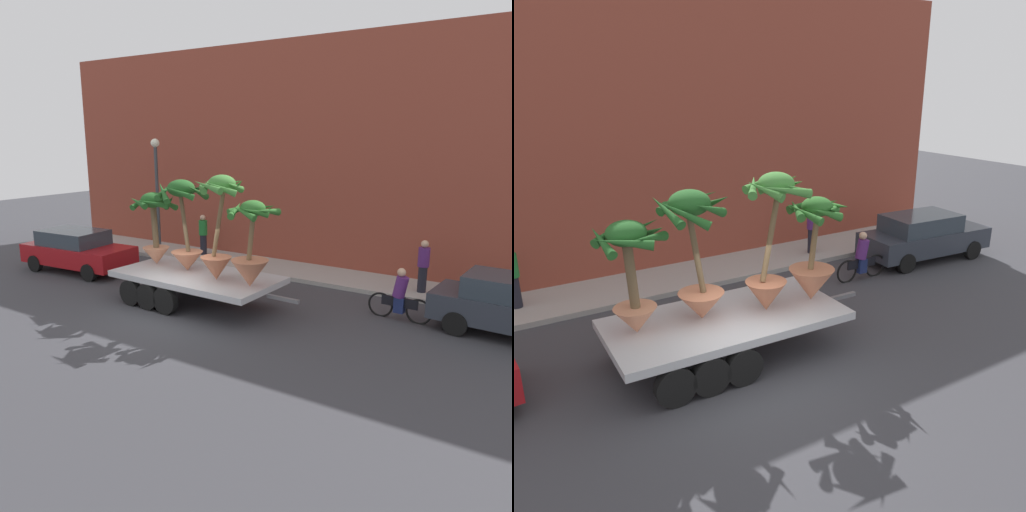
# 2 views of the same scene
# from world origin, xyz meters

# --- Properties ---
(ground_plane) EXTENTS (60.00, 60.00, 0.00)m
(ground_plane) POSITION_xyz_m (0.00, 0.00, 0.00)
(ground_plane) COLOR #38383D
(sidewalk) EXTENTS (24.00, 2.20, 0.15)m
(sidewalk) POSITION_xyz_m (0.00, 6.10, 0.07)
(sidewalk) COLOR #A39E99
(sidewalk) RESTS_ON ground
(building_facade) EXTENTS (24.00, 1.20, 8.63)m
(building_facade) POSITION_xyz_m (0.00, 7.80, 4.31)
(building_facade) COLOR brown
(building_facade) RESTS_ON ground
(flatbed_trailer) EXTENTS (6.16, 2.66, 0.98)m
(flatbed_trailer) POSITION_xyz_m (-0.26, 1.23, 0.76)
(flatbed_trailer) COLOR #B7BABF
(flatbed_trailer) RESTS_ON ground
(potted_palm_rear) EXTENTS (1.44, 1.46, 3.06)m
(potted_palm_rear) POSITION_xyz_m (0.99, 1.02, 2.52)
(potted_palm_rear) COLOR #B26647
(potted_palm_rear) RESTS_ON flatbed_trailer
(potted_palm_middle) EXTENTS (1.61, 1.68, 2.82)m
(potted_palm_middle) POSITION_xyz_m (-0.60, 1.38, 2.42)
(potted_palm_middle) COLOR #C17251
(potted_palm_middle) RESTS_ON flatbed_trailer
(potted_palm_front) EXTENTS (1.52, 1.64, 2.35)m
(potted_palm_front) POSITION_xyz_m (-1.92, 1.47, 2.27)
(potted_palm_front) COLOR tan
(potted_palm_front) RESTS_ON flatbed_trailer
(potted_palm_extra) EXTENTS (1.39, 1.33, 2.42)m
(potted_palm_extra) POSITION_xyz_m (2.11, 0.99, 2.00)
(potted_palm_extra) COLOR #C17251
(potted_palm_extra) RESTS_ON flatbed_trailer
(cyclist) EXTENTS (1.84, 0.35, 1.54)m
(cyclist) POSITION_xyz_m (5.63, 3.24, 0.67)
(cyclist) COLOR black
(cyclist) RESTS_ON ground
(trailing_car) EXTENTS (4.48, 2.21, 1.58)m
(trailing_car) POSITION_xyz_m (-6.44, 1.90, 0.83)
(trailing_car) COLOR maroon
(trailing_car) RESTS_ON ground
(pedestrian_near_gate) EXTENTS (0.36, 0.36, 1.71)m
(pedestrian_near_gate) POSITION_xyz_m (-3.69, 6.17, 1.04)
(pedestrian_near_gate) COLOR black
(pedestrian_near_gate) RESTS_ON sidewalk
(pedestrian_far_left) EXTENTS (0.36, 0.36, 1.71)m
(pedestrian_far_left) POSITION_xyz_m (5.59, 5.76, 1.04)
(pedestrian_far_left) COLOR black
(pedestrian_far_left) RESTS_ON sidewalk
(street_lamp) EXTENTS (0.36, 0.36, 4.83)m
(street_lamp) POSITION_xyz_m (-5.39, 5.30, 3.23)
(street_lamp) COLOR #383D42
(street_lamp) RESTS_ON sidewalk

